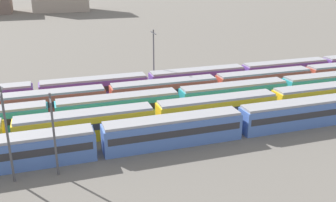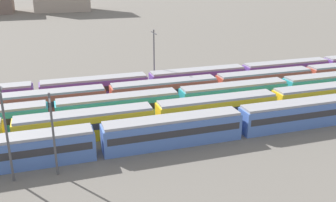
{
  "view_description": "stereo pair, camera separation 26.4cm",
  "coord_description": "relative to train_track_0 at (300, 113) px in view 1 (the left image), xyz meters",
  "views": [
    {
      "loc": [
        2.68,
        -41.61,
        21.64
      ],
      "look_at": [
        19.73,
        10.4,
        2.04
      ],
      "focal_mm": 40.57,
      "sensor_mm": 36.0,
      "label": 1
    },
    {
      "loc": [
        2.93,
        -41.7,
        21.64
      ],
      "look_at": [
        19.73,
        10.4,
        2.04
      ],
      "focal_mm": 40.57,
      "sensor_mm": 36.0,
      "label": 2
    }
  ],
  "objects": [
    {
      "name": "catenary_pole_2",
      "position": [
        -33.33,
        -3.19,
        3.35
      ],
      "size": [
        0.24,
        3.2,
        9.43
      ],
      "color": "#4C4C51",
      "rests_on": "ground_plane"
    },
    {
      "name": "train_track_2",
      "position": [
        4.46,
        10.4,
        0.0
      ],
      "size": [
        112.5,
        3.06,
        3.75
      ],
      "color": "teal",
      "rests_on": "ground_plane"
    },
    {
      "name": "train_track_3",
      "position": [
        -5.68,
        15.6,
        0.0
      ],
      "size": [
        74.7,
        3.06,
        3.75
      ],
      "color": "#BC4C38",
      "rests_on": "ground_plane"
    },
    {
      "name": "catenary_pole_1",
      "position": [
        -14.49,
        24.04,
        4.06
      ],
      "size": [
        0.24,
        3.2,
        10.81
      ],
      "color": "#4C4C51",
      "rests_on": "ground_plane"
    },
    {
      "name": "ground_plane",
      "position": [
        -35.93,
        10.4,
        -1.9
      ],
      "size": [
        600.0,
        600.0,
        0.0
      ],
      "primitive_type": "plane",
      "color": "#666059"
    },
    {
      "name": "train_track_1",
      "position": [
        -19.81,
        5.2,
        0.0
      ],
      "size": [
        74.7,
        3.06,
        3.75
      ],
      "color": "yellow",
      "rests_on": "ground_plane"
    },
    {
      "name": "catenary_pole_0",
      "position": [
        -37.84,
        -3.21,
        3.95
      ],
      "size": [
        0.24,
        3.2,
        10.59
      ],
      "color": "#4C4C51",
      "rests_on": "ground_plane"
    },
    {
      "name": "train_track_4",
      "position": [
        -7.07,
        20.8,
        0.0
      ],
      "size": [
        93.6,
        3.06,
        3.75
      ],
      "color": "#6B429E",
      "rests_on": "ground_plane"
    },
    {
      "name": "train_track_0",
      "position": [
        0.0,
        0.0,
        0.0
      ],
      "size": [
        93.6,
        3.06,
        3.75
      ],
      "color": "#4C70BC",
      "rests_on": "ground_plane"
    }
  ]
}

